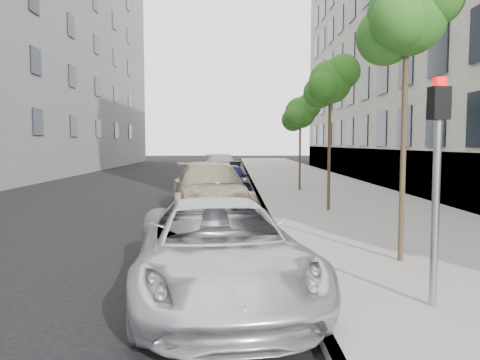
{
  "coord_description": "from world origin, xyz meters",
  "views": [
    {
      "loc": [
        0.12,
        -6.9,
        2.29
      ],
      "look_at": [
        0.27,
        3.1,
        1.5
      ],
      "focal_mm": 35.0,
      "sensor_mm": 36.0,
      "label": 1
    }
  ],
  "objects_px": {
    "tree_far": "(301,113)",
    "suv": "(210,189)",
    "minivan": "(218,249)",
    "sedan_black": "(229,173)",
    "sedan_blue": "(228,179)",
    "sedan_rear": "(221,166)",
    "tree_near": "(408,16)",
    "signal_pole": "(437,164)",
    "tree_mid": "(331,82)"
  },
  "relations": [
    {
      "from": "tree_far",
      "to": "sedan_blue",
      "type": "relative_size",
      "value": 1.05
    },
    {
      "from": "tree_near",
      "to": "minivan",
      "type": "relative_size",
      "value": 1.02
    },
    {
      "from": "tree_far",
      "to": "suv",
      "type": "relative_size",
      "value": 0.77
    },
    {
      "from": "tree_mid",
      "to": "suv",
      "type": "xyz_separation_m",
      "value": [
        -3.85,
        -0.0,
        -3.38
      ]
    },
    {
      "from": "sedan_black",
      "to": "minivan",
      "type": "bearing_deg",
      "value": -84.58
    },
    {
      "from": "tree_mid",
      "to": "sedan_rear",
      "type": "xyz_separation_m",
      "value": [
        -3.9,
        16.15,
        -3.44
      ]
    },
    {
      "from": "suv",
      "to": "sedan_blue",
      "type": "xyz_separation_m",
      "value": [
        0.52,
        5.54,
        -0.12
      ]
    },
    {
      "from": "tree_near",
      "to": "sedan_blue",
      "type": "height_order",
      "value": "tree_near"
    },
    {
      "from": "tree_near",
      "to": "tree_mid",
      "type": "relative_size",
      "value": 1.07
    },
    {
      "from": "signal_pole",
      "to": "sedan_rear",
      "type": "relative_size",
      "value": 0.56
    },
    {
      "from": "minivan",
      "to": "sedan_black",
      "type": "bearing_deg",
      "value": 82.08
    },
    {
      "from": "tree_mid",
      "to": "suv",
      "type": "height_order",
      "value": "tree_mid"
    },
    {
      "from": "tree_mid",
      "to": "minivan",
      "type": "distance_m",
      "value": 9.4
    },
    {
      "from": "sedan_black",
      "to": "sedan_rear",
      "type": "bearing_deg",
      "value": 101.42
    },
    {
      "from": "signal_pole",
      "to": "suv",
      "type": "distance_m",
      "value": 9.59
    },
    {
      "from": "signal_pole",
      "to": "sedan_blue",
      "type": "height_order",
      "value": "signal_pole"
    },
    {
      "from": "minivan",
      "to": "sedan_rear",
      "type": "height_order",
      "value": "sedan_rear"
    },
    {
      "from": "tree_mid",
      "to": "sedan_rear",
      "type": "bearing_deg",
      "value": 103.59
    },
    {
      "from": "minivan",
      "to": "suv",
      "type": "relative_size",
      "value": 0.9
    },
    {
      "from": "tree_far",
      "to": "sedan_black",
      "type": "height_order",
      "value": "tree_far"
    },
    {
      "from": "tree_far",
      "to": "signal_pole",
      "type": "bearing_deg",
      "value": -91.72
    },
    {
      "from": "tree_near",
      "to": "sedan_blue",
      "type": "distance_m",
      "value": 13.06
    },
    {
      "from": "tree_near",
      "to": "sedan_black",
      "type": "distance_m",
      "value": 17.9
    },
    {
      "from": "minivan",
      "to": "suv",
      "type": "height_order",
      "value": "suv"
    },
    {
      "from": "minivan",
      "to": "sedan_rear",
      "type": "bearing_deg",
      "value": 83.45
    },
    {
      "from": "sedan_black",
      "to": "tree_far",
      "type": "bearing_deg",
      "value": -45.87
    },
    {
      "from": "signal_pole",
      "to": "minivan",
      "type": "distance_m",
      "value": 3.25
    },
    {
      "from": "sedan_rear",
      "to": "tree_near",
      "type": "bearing_deg",
      "value": -85.98
    },
    {
      "from": "sedan_blue",
      "to": "sedan_rear",
      "type": "bearing_deg",
      "value": 86.73
    },
    {
      "from": "tree_mid",
      "to": "tree_near",
      "type": "bearing_deg",
      "value": -90.0
    },
    {
      "from": "tree_mid",
      "to": "signal_pole",
      "type": "xyz_separation_m",
      "value": [
        -0.46,
        -8.9,
        -2.19
      ]
    },
    {
      "from": "suv",
      "to": "sedan_rear",
      "type": "distance_m",
      "value": 16.15
    },
    {
      "from": "tree_far",
      "to": "minivan",
      "type": "bearing_deg",
      "value": -102.86
    },
    {
      "from": "tree_near",
      "to": "tree_far",
      "type": "relative_size",
      "value": 1.19
    },
    {
      "from": "tree_mid",
      "to": "suv",
      "type": "relative_size",
      "value": 0.86
    },
    {
      "from": "tree_near",
      "to": "signal_pole",
      "type": "distance_m",
      "value": 3.5
    },
    {
      "from": "tree_near",
      "to": "minivan",
      "type": "distance_m",
      "value": 5.3
    },
    {
      "from": "sedan_black",
      "to": "signal_pole",
      "type": "bearing_deg",
      "value": -76.24
    },
    {
      "from": "tree_near",
      "to": "signal_pole",
      "type": "height_order",
      "value": "tree_near"
    },
    {
      "from": "tree_near",
      "to": "tree_mid",
      "type": "distance_m",
      "value": 6.51
    },
    {
      "from": "signal_pole",
      "to": "sedan_rear",
      "type": "xyz_separation_m",
      "value": [
        -3.44,
        25.05,
        -1.24
      ]
    },
    {
      "from": "tree_far",
      "to": "sedan_rear",
      "type": "bearing_deg",
      "value": 112.03
    },
    {
      "from": "tree_near",
      "to": "signal_pole",
      "type": "xyz_separation_m",
      "value": [
        -0.46,
        -2.4,
        -2.51
      ]
    },
    {
      "from": "sedan_blue",
      "to": "tree_mid",
      "type": "bearing_deg",
      "value": -65.38
    },
    {
      "from": "tree_near",
      "to": "sedan_blue",
      "type": "bearing_deg",
      "value": 105.45
    },
    {
      "from": "sedan_blue",
      "to": "sedan_black",
      "type": "xyz_separation_m",
      "value": [
        0.0,
        5.12,
        -0.07
      ]
    },
    {
      "from": "tree_mid",
      "to": "tree_far",
      "type": "distance_m",
      "value": 6.52
    },
    {
      "from": "tree_near",
      "to": "suv",
      "type": "height_order",
      "value": "tree_near"
    },
    {
      "from": "sedan_blue",
      "to": "tree_near",
      "type": "bearing_deg",
      "value": -80.93
    },
    {
      "from": "tree_mid",
      "to": "sedan_rear",
      "type": "height_order",
      "value": "tree_mid"
    }
  ]
}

